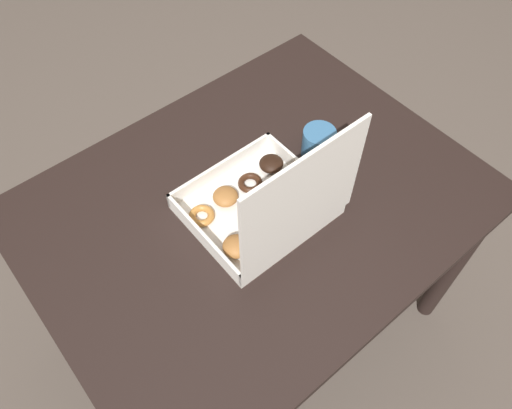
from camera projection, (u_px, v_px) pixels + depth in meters
ground_plane at (255, 316)px, 1.79m from camera, size 8.00×8.00×0.00m
dining_table at (255, 223)px, 1.30m from camera, size 1.08×0.84×0.70m
donut_box at (268, 205)px, 1.13m from camera, size 0.32×0.29×0.33m
coffee_mug at (318, 143)px, 1.27m from camera, size 0.08×0.08×0.08m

